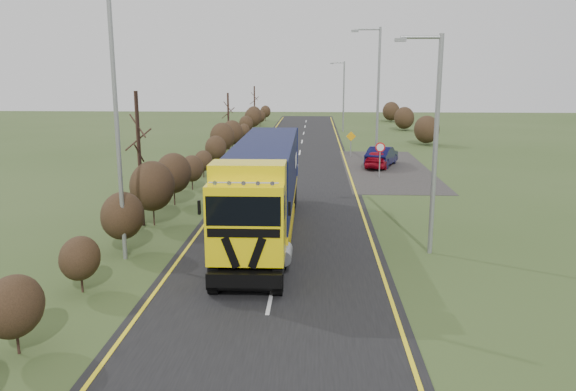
% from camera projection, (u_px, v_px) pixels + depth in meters
% --- Properties ---
extents(ground, '(160.00, 160.00, 0.00)m').
position_uv_depth(ground, '(279.00, 255.00, 21.45)').
color(ground, '#35491F').
rests_on(ground, ground).
extents(road, '(8.00, 120.00, 0.02)m').
position_uv_depth(road, '(291.00, 198.00, 31.20)').
color(road, black).
rests_on(road, ground).
extents(layby, '(6.00, 18.00, 0.02)m').
position_uv_depth(layby, '(386.00, 169.00, 40.65)').
color(layby, '#292624').
rests_on(layby, ground).
extents(lane_markings, '(7.52, 116.00, 0.01)m').
position_uv_depth(lane_markings, '(290.00, 199.00, 30.90)').
color(lane_markings, yellow).
rests_on(lane_markings, road).
extents(hedgerow, '(2.24, 102.04, 6.05)m').
position_uv_depth(hedgerow, '(174.00, 175.00, 29.09)').
color(hedgerow, black).
rests_on(hedgerow, ground).
extents(lorry, '(2.82, 14.51, 4.04)m').
position_uv_depth(lorry, '(264.00, 183.00, 23.61)').
color(lorry, black).
rests_on(lorry, ground).
extents(car_red_hatchback, '(2.56, 4.17, 1.33)m').
position_uv_depth(car_red_hatchback, '(378.00, 159.00, 41.04)').
color(car_red_hatchback, maroon).
rests_on(car_red_hatchback, ground).
extents(car_blue_sedan, '(2.97, 4.73, 1.47)m').
position_uv_depth(car_blue_sedan, '(382.00, 156.00, 41.76)').
color(car_blue_sedan, black).
rests_on(car_blue_sedan, ground).
extents(streetlight_near, '(1.75, 0.18, 8.20)m').
position_uv_depth(streetlight_near, '(433.00, 137.00, 20.76)').
color(streetlight_near, gray).
rests_on(streetlight_near, ground).
extents(streetlight_mid, '(2.11, 0.20, 9.95)m').
position_uv_depth(streetlight_mid, '(376.00, 91.00, 40.11)').
color(streetlight_mid, gray).
rests_on(streetlight_mid, ground).
extents(streetlight_far, '(1.73, 0.18, 8.08)m').
position_uv_depth(streetlight_far, '(343.00, 94.00, 65.47)').
color(streetlight_far, gray).
rests_on(streetlight_far, ground).
extents(left_pole, '(0.16, 0.16, 10.06)m').
position_uv_depth(left_pole, '(117.00, 124.00, 19.96)').
color(left_pole, gray).
rests_on(left_pole, ground).
extents(speed_sign, '(0.65, 0.10, 2.35)m').
position_uv_depth(speed_sign, '(380.00, 153.00, 36.88)').
color(speed_sign, gray).
rests_on(speed_sign, ground).
extents(warning_board, '(0.80, 0.11, 2.10)m').
position_uv_depth(warning_board, '(351.00, 141.00, 46.27)').
color(warning_board, gray).
rests_on(warning_board, ground).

